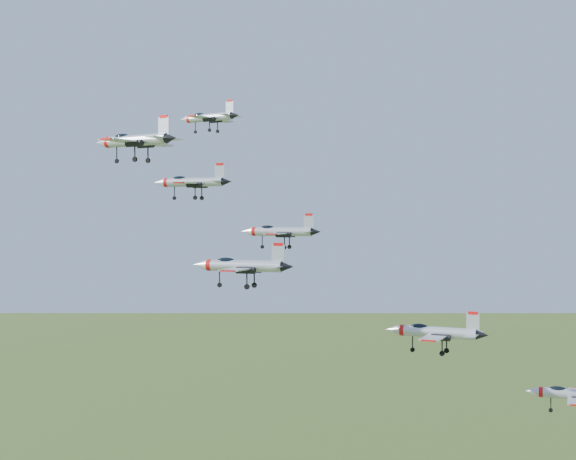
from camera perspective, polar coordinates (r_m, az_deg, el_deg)
The scene contains 7 objects.
jet_lead at distance 132.65m, azimuth -5.72°, elevation 7.97°, with size 12.06×10.00×3.22m.
jet_left_high at distance 125.07m, azimuth -6.91°, elevation 3.41°, with size 13.03×11.13×3.57m.
jet_right_high at distance 107.68m, azimuth -10.91°, elevation 6.28°, with size 14.07×11.68×3.76m.
jet_left_low at distance 114.93m, azimuth -0.62°, elevation -0.10°, with size 11.90×10.16×3.26m.
jet_right_low at distance 100.38m, azimuth -3.36°, elevation -2.53°, with size 13.36×11.39×3.65m.
jet_trail at distance 102.42m, azimuth 10.38°, elevation -7.14°, with size 13.03×10.98×3.50m.
jet_extra at distance 105.64m, azimuth 19.59°, elevation -10.93°, with size 11.58×9.86×3.15m.
Camera 1 is at (77.82, -88.07, 120.20)m, focal length 50.00 mm.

